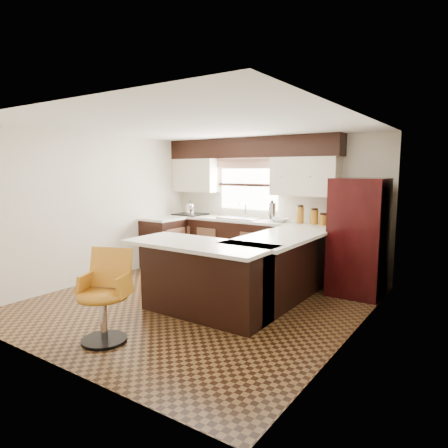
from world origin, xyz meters
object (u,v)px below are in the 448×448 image
Objects in this scene: peninsula_long at (278,270)px; bar_chair at (102,297)px; peninsula_return at (205,280)px; refrigerator at (358,237)px.

bar_chair reaches higher than peninsula_long.
peninsula_long is at bearing 61.70° from peninsula_return.
refrigerator is at bearing 39.68° from bar_chair.
bar_chair is at bearing -108.56° from peninsula_return.
peninsula_long and peninsula_return have the same top height.
peninsula_return is at bearing 49.96° from bar_chair.
bar_chair is (-1.76, -3.19, -0.36)m from refrigerator.
refrigerator is (1.34, 1.94, 0.41)m from peninsula_return.
peninsula_return is 2.40m from refrigerator.
peninsula_long is at bearing -130.00° from refrigerator.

